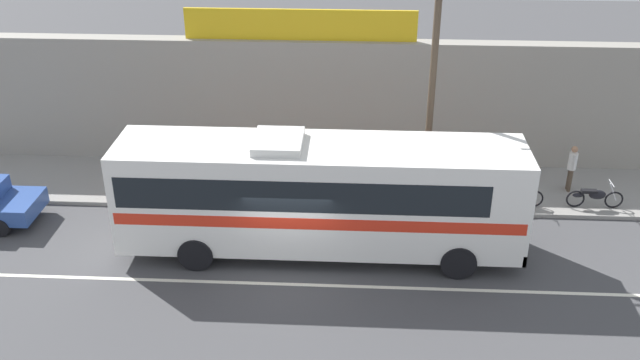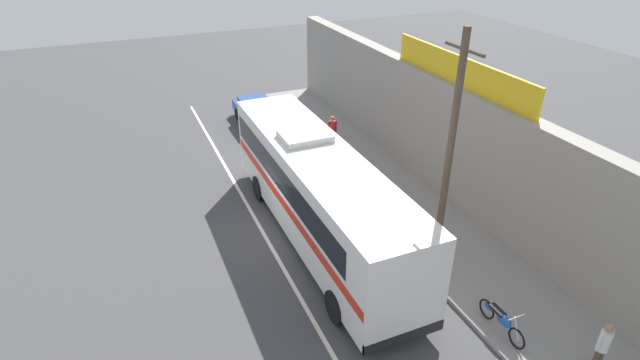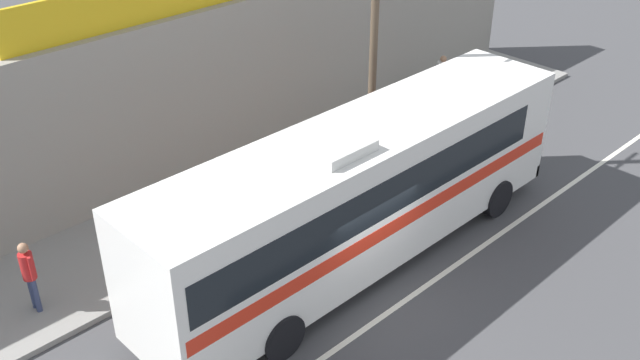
% 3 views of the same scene
% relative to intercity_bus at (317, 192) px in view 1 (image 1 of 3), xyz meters
% --- Properties ---
extents(ground_plane, '(70.00, 70.00, 0.00)m').
position_rel_intercity_bus_xyz_m(ground_plane, '(-0.77, -1.01, -2.07)').
color(ground_plane, '#444447').
extents(sidewalk_slab, '(30.00, 3.60, 0.14)m').
position_rel_intercity_bus_xyz_m(sidewalk_slab, '(-0.77, 4.19, -2.00)').
color(sidewalk_slab, gray).
rests_on(sidewalk_slab, ground_plane).
extents(storefront_facade, '(30.00, 0.70, 4.80)m').
position_rel_intercity_bus_xyz_m(storefront_facade, '(-0.77, 6.34, 0.33)').
color(storefront_facade, gray).
rests_on(storefront_facade, ground_plane).
extents(storefront_billboard, '(8.27, 0.12, 1.10)m').
position_rel_intercity_bus_xyz_m(storefront_billboard, '(-0.96, 6.34, 3.28)').
color(storefront_billboard, gold).
rests_on(storefront_billboard, storefront_facade).
extents(road_center_stripe, '(30.00, 0.14, 0.01)m').
position_rel_intercity_bus_xyz_m(road_center_stripe, '(-0.77, -1.81, -2.06)').
color(road_center_stripe, silver).
rests_on(road_center_stripe, ground_plane).
extents(intercity_bus, '(11.95, 2.63, 3.78)m').
position_rel_intercity_bus_xyz_m(intercity_bus, '(0.00, 0.00, 0.00)').
color(intercity_bus, white).
rests_on(intercity_bus, ground_plane).
extents(utility_pole, '(1.60, 0.22, 8.00)m').
position_rel_intercity_bus_xyz_m(utility_pole, '(3.45, 2.78, 2.21)').
color(utility_pole, brown).
rests_on(utility_pole, sidewalk_slab).
extents(motorcycle_black, '(1.90, 0.56, 0.94)m').
position_rel_intercity_bus_xyz_m(motorcycle_black, '(9.15, 2.97, -1.50)').
color(motorcycle_black, black).
rests_on(motorcycle_black, sidewalk_slab).
extents(motorcycle_purple, '(1.85, 0.56, 0.94)m').
position_rel_intercity_bus_xyz_m(motorcycle_purple, '(6.52, 2.91, -1.50)').
color(motorcycle_purple, black).
rests_on(motorcycle_purple, sidewalk_slab).
extents(pedestrian_by_curb, '(0.30, 0.48, 1.76)m').
position_rel_intercity_bus_xyz_m(pedestrian_by_curb, '(-6.50, 3.57, -0.90)').
color(pedestrian_by_curb, navy).
rests_on(pedestrian_by_curb, sidewalk_slab).
extents(pedestrian_far_right, '(0.30, 0.48, 1.70)m').
position_rel_intercity_bus_xyz_m(pedestrian_far_right, '(8.64, 4.19, -0.94)').
color(pedestrian_far_right, brown).
rests_on(pedestrian_far_right, sidewalk_slab).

